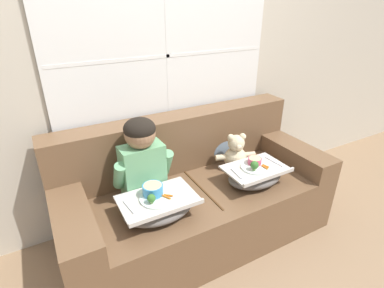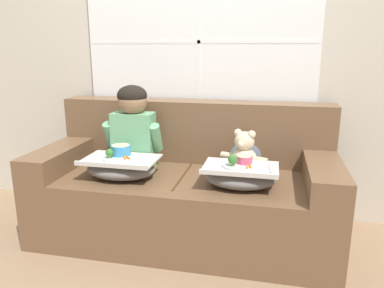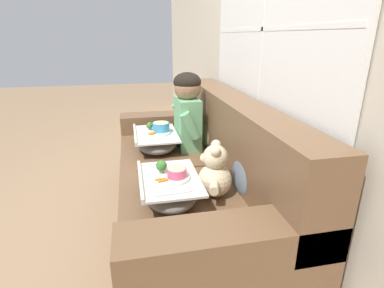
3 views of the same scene
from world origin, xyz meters
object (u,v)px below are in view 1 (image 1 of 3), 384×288
Objects in this scene: child_figure at (142,155)px; lap_tray_child at (158,206)px; throw_pillow_behind_child at (135,165)px; throw_pillow_behind_teddy at (223,142)px; lap_tray_teddy at (255,174)px; couch at (194,196)px; teddy_bear at (236,154)px.

child_figure is 1.22× the size of lap_tray_child.
throw_pillow_behind_child is 1.01× the size of throw_pillow_behind_teddy.
lap_tray_teddy is at bearing -0.12° from lap_tray_child.
couch is 5.95× the size of throw_pillow_behind_teddy.
couch reaches higher than teddy_bear.
throw_pillow_behind_child is at bearing 166.56° from teddy_bear.
child_figure reaches higher than throw_pillow_behind_child.
couch is at bearing -177.85° from teddy_bear.
teddy_bear is 0.82m from lap_tray_child.
teddy_bear is (-0.00, -0.19, -0.03)m from throw_pillow_behind_teddy.
couch is 4.41× the size of lap_tray_teddy.
throw_pillow_behind_child is 0.78m from throw_pillow_behind_teddy.
teddy_bear is at bearing -13.44° from throw_pillow_behind_child.
throw_pillow_behind_child is 0.89m from lap_tray_teddy.
throw_pillow_behind_child reaches higher than lap_tray_child.
child_figure reaches higher than throw_pillow_behind_teddy.
child_figure is (-0.78, -0.18, 0.16)m from throw_pillow_behind_teddy.
couch is at bearing -27.22° from throw_pillow_behind_child.
couch is 0.52m from throw_pillow_behind_teddy.
throw_pillow_behind_teddy is at bearing 89.60° from teddy_bear.
child_figure is at bearing 162.31° from lap_tray_teddy.
throw_pillow_behind_child is at bearing 89.84° from lap_tray_child.
throw_pillow_behind_teddy reaches higher than teddy_bear.
child_figure reaches higher than lap_tray_teddy.
teddy_bear is (0.78, -0.00, -0.19)m from child_figure.
throw_pillow_behind_child is 0.71× the size of lap_tray_child.
teddy_bear is (0.39, 0.01, 0.26)m from couch.
lap_tray_child is (-0.39, -0.23, 0.20)m from couch.
throw_pillow_behind_teddy is (0.39, 0.20, 0.28)m from couch.
throw_pillow_behind_child is at bearing 151.03° from lap_tray_teddy.
couch reaches higher than lap_tray_child.
throw_pillow_behind_child is at bearing 90.01° from child_figure.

